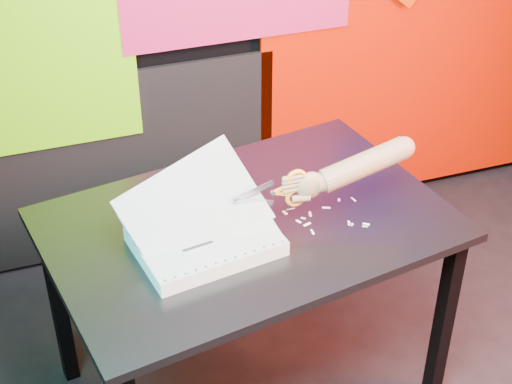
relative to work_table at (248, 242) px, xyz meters
name	(u,v)px	position (x,y,z in m)	size (l,w,h in m)	color
backdrop	(309,27)	(0.58, 0.93, 0.29)	(2.88, 0.05, 2.08)	#C21500
work_table	(248,242)	(0.00, 0.00, 0.00)	(1.37, 1.03, 0.75)	black
printout_stack	(205,239)	(-0.17, -0.08, 0.12)	(0.49, 0.36, 0.31)	silver
scissors	(291,189)	(0.12, -0.06, 0.22)	(0.24, 0.01, 0.14)	silver
hand_forearm	(355,168)	(0.33, -0.06, 0.25)	(0.43, 0.08, 0.16)	#B37E4D
paper_clippings	(323,217)	(0.23, -0.06, 0.09)	(0.25, 0.17, 0.00)	white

